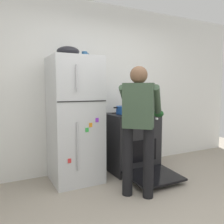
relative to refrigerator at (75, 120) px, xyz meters
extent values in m
cube|color=white|center=(0.52, 0.38, 0.46)|extent=(6.00, 0.10, 2.70)
cube|color=silver|center=(0.00, 0.00, 0.00)|extent=(0.68, 0.68, 1.77)
cube|color=black|center=(0.00, -0.34, 0.28)|extent=(0.67, 0.01, 0.01)
cylinder|color=#B7B7BC|center=(-0.08, -0.36, -0.30)|extent=(0.02, 0.02, 0.64)
cylinder|color=#B7B7BC|center=(-0.08, -0.36, 0.58)|extent=(0.02, 0.02, 0.33)
cube|color=red|center=(-0.19, -0.35, -0.48)|extent=(0.04, 0.01, 0.06)
cube|color=purple|center=(0.20, -0.35, 0.03)|extent=(0.04, 0.01, 0.06)
cube|color=orange|center=(0.11, -0.35, -0.03)|extent=(0.04, 0.01, 0.06)
cube|color=green|center=(0.05, -0.35, -0.10)|extent=(0.04, 0.01, 0.06)
cube|color=black|center=(0.95, 0.00, -0.42)|extent=(0.76, 0.64, 0.93)
cube|color=black|center=(0.95, -0.32, -0.50)|extent=(0.53, 0.01, 0.33)
cylinder|color=black|center=(0.77, -0.14, 0.05)|extent=(0.17, 0.17, 0.01)
cylinder|color=black|center=(1.13, -0.14, 0.05)|extent=(0.17, 0.17, 0.01)
cylinder|color=black|center=(0.77, 0.14, 0.05)|extent=(0.17, 0.17, 0.01)
cylinder|color=black|center=(1.13, 0.14, 0.05)|extent=(0.17, 0.17, 0.01)
cylinder|color=silver|center=(0.69, -0.33, -0.02)|extent=(0.04, 0.03, 0.04)
cylinder|color=silver|center=(0.86, -0.33, -0.02)|extent=(0.04, 0.03, 0.04)
cylinder|color=silver|center=(1.04, -0.33, -0.02)|extent=(0.04, 0.03, 0.04)
cylinder|color=silver|center=(1.21, -0.33, -0.02)|extent=(0.04, 0.03, 0.04)
cube|color=black|center=(0.95, -0.62, -0.79)|extent=(0.72, 0.60, 0.07)
cylinder|color=black|center=(0.42, -0.77, -0.46)|extent=(0.13, 0.13, 0.86)
cylinder|color=black|center=(0.61, -0.95, -0.46)|extent=(0.13, 0.13, 0.86)
cube|color=#384C38|center=(0.52, -0.86, 0.24)|extent=(0.40, 0.39, 0.54)
sphere|color=brown|center=(0.52, -0.86, 0.61)|extent=(0.21, 0.21, 0.21)
sphere|color=black|center=(0.52, -0.86, 0.57)|extent=(0.15, 0.15, 0.15)
cylinder|color=#384C38|center=(0.52, -0.57, 0.29)|extent=(0.40, 0.42, 0.42)
cylinder|color=#384C38|center=(0.81, -0.84, 0.29)|extent=(0.40, 0.42, 0.42)
ellipsoid|color=#1E5123|center=(0.67, -0.41, 0.11)|extent=(0.12, 0.18, 0.10)
ellipsoid|color=#1E5123|center=(0.96, -0.68, 0.11)|extent=(0.12, 0.18, 0.10)
cylinder|color=#19479E|center=(0.79, -0.05, 0.11)|extent=(0.25, 0.25, 0.13)
cube|color=black|center=(0.64, -0.05, 0.16)|extent=(0.05, 0.03, 0.02)
cube|color=black|center=(0.94, -0.05, 0.16)|extent=(0.05, 0.03, 0.02)
cylinder|color=#2D6093|center=(0.18, 0.05, 0.93)|extent=(0.08, 0.08, 0.10)
torus|color=#2D6093|center=(0.22, 0.05, 0.94)|extent=(0.06, 0.01, 0.06)
cylinder|color=brown|center=(1.25, 0.20, 0.14)|extent=(0.05, 0.05, 0.19)
ellipsoid|color=black|center=(-0.08, 0.00, 0.96)|extent=(0.31, 0.31, 0.14)
camera|label=1|loc=(-1.05, -3.20, 0.45)|focal=37.53mm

